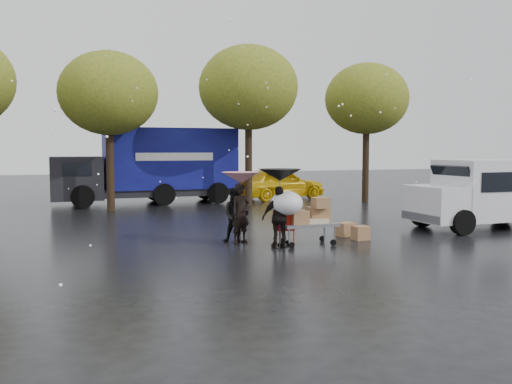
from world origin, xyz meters
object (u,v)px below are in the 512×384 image
object	(u,v)px
vendor_cart	(311,218)
yellow_taxi	(279,183)
person_black	(280,217)
white_van	(489,192)
blue_truck	(152,166)
person_pink	(241,213)
shopping_cart	(286,206)

from	to	relation	value
vendor_cart	yellow_taxi	bearing A→B (deg)	71.52
person_black	vendor_cart	distance (m)	0.96
white_van	blue_truck	size ratio (longest dim) A/B	0.59
vendor_cart	white_van	world-z (taller)	white_van
blue_truck	yellow_taxi	distance (m)	6.43
yellow_taxi	vendor_cart	bearing A→B (deg)	151.55
person_pink	white_van	xyz separation A→B (m)	(8.40, -0.02, 0.36)
person_pink	shopping_cart	world-z (taller)	person_pink
person_black	blue_truck	bearing A→B (deg)	-79.06
shopping_cart	white_van	distance (m)	7.56
vendor_cart	blue_truck	world-z (taller)	blue_truck
vendor_cart	white_van	distance (m)	6.83
shopping_cart	white_van	size ratio (longest dim) A/B	0.30
shopping_cart	white_van	bearing A→B (deg)	7.63
yellow_taxi	person_pink	bearing A→B (deg)	143.27
blue_truck	yellow_taxi	bearing A→B (deg)	-0.65
person_black	shopping_cart	xyz separation A→B (m)	(0.20, 0.06, 0.27)
person_black	vendor_cart	xyz separation A→B (m)	(0.94, 0.16, -0.07)
person_black	white_van	world-z (taller)	white_van
blue_truck	yellow_taxi	size ratio (longest dim) A/B	1.75
vendor_cart	yellow_taxi	size ratio (longest dim) A/B	0.32
white_van	blue_truck	distance (m)	14.66
shopping_cart	blue_truck	distance (m)	12.69
person_pink	yellow_taxi	size ratio (longest dim) A/B	0.34
shopping_cart	blue_truck	xyz separation A→B (m)	(-1.47, 12.58, 0.69)
vendor_cart	blue_truck	bearing A→B (deg)	100.03
person_pink	blue_truck	world-z (taller)	blue_truck
person_black	white_van	distance (m)	7.78
person_black	yellow_taxi	bearing A→B (deg)	-106.82
white_van	blue_truck	bearing A→B (deg)	127.74
person_pink	white_van	size ratio (longest dim) A/B	0.33
yellow_taxi	person_black	bearing A→B (deg)	147.98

